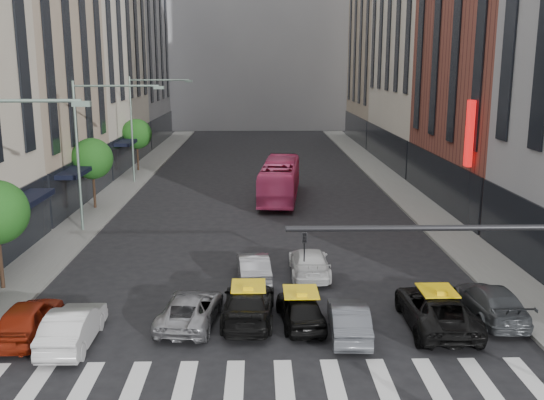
{
  "coord_description": "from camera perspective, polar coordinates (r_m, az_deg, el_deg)",
  "views": [
    {
      "loc": [
        -0.22,
        -16.25,
        9.94
      ],
      "look_at": [
        0.43,
        10.69,
        4.0
      ],
      "focal_mm": 40.0,
      "sensor_mm": 36.0,
      "label": 1
    }
  ],
  "objects": [
    {
      "name": "sidewalk_left",
      "position": [
        48.62,
        -14.76,
        0.3
      ],
      "size": [
        3.0,
        96.0,
        0.15
      ],
      "primitive_type": "cube",
      "color": "slate",
      "rests_on": "ground"
    },
    {
      "name": "sidewalk_right",
      "position": [
        48.72,
        12.57,
        0.44
      ],
      "size": [
        3.0,
        96.0,
        0.15
      ],
      "primitive_type": "cube",
      "color": "slate",
      "rests_on": "ground"
    },
    {
      "name": "building_left_b",
      "position": [
        47.37,
        -22.83,
        13.98
      ],
      "size": [
        8.0,
        16.0,
        24.0
      ],
      "primitive_type": "cube",
      "color": "tan",
      "rests_on": "ground"
    },
    {
      "name": "building_left_d",
      "position": [
        83.12,
        -13.53,
        15.58
      ],
      "size": [
        8.0,
        18.0,
        30.0
      ],
      "primitive_type": "cube",
      "color": "gray",
      "rests_on": "ground"
    },
    {
      "name": "building_right_b",
      "position": [
        46.65,
        21.08,
        15.39
      ],
      "size": [
        8.0,
        18.0,
        26.0
      ],
      "primitive_type": "cube",
      "color": "brown",
      "rests_on": "ground"
    },
    {
      "name": "building_right_d",
      "position": [
        83.16,
        10.95,
        15.01
      ],
      "size": [
        8.0,
        18.0,
        28.0
      ],
      "primitive_type": "cube",
      "color": "tan",
      "rests_on": "ground"
    },
    {
      "name": "building_far",
      "position": [
        101.57,
        -1.31,
        16.97
      ],
      "size": [
        30.0,
        10.0,
        36.0
      ],
      "primitive_type": "cube",
      "color": "gray",
      "rests_on": "ground"
    },
    {
      "name": "tree_mid",
      "position": [
        44.26,
        -16.57,
        3.74
      ],
      "size": [
        2.88,
        2.88,
        4.95
      ],
      "color": "black",
      "rests_on": "sidewalk_left"
    },
    {
      "name": "tree_far",
      "position": [
        59.72,
        -12.62,
        6.08
      ],
      "size": [
        2.88,
        2.88,
        4.95
      ],
      "color": "black",
      "rests_on": "sidewalk_left"
    },
    {
      "name": "streetlamp_mid",
      "position": [
        37.78,
        -16.53,
        5.78
      ],
      "size": [
        5.38,
        0.25,
        9.0
      ],
      "color": "gray",
      "rests_on": "sidewalk_left"
    },
    {
      "name": "streetlamp_far",
      "position": [
        53.32,
        -12.1,
        7.81
      ],
      "size": [
        5.38,
        0.25,
        9.0
      ],
      "color": "gray",
      "rests_on": "sidewalk_left"
    },
    {
      "name": "liberty_sign",
      "position": [
        38.65,
        18.1,
        5.97
      ],
      "size": [
        0.3,
        0.7,
        4.0
      ],
      "color": "red",
      "rests_on": "ground"
    },
    {
      "name": "car_red",
      "position": [
        24.83,
        -21.92,
        -10.32
      ],
      "size": [
        1.75,
        4.25,
        1.44
      ],
      "primitive_type": "imported",
      "rotation": [
        0.0,
        0.0,
        3.15
      ],
      "color": "maroon",
      "rests_on": "ground"
    },
    {
      "name": "car_white_front",
      "position": [
        23.64,
        -18.24,
        -11.23
      ],
      "size": [
        1.5,
        4.29,
        1.41
      ],
      "primitive_type": "imported",
      "rotation": [
        0.0,
        0.0,
        3.14
      ],
      "color": "#B9B9B9",
      "rests_on": "ground"
    },
    {
      "name": "car_silver",
      "position": [
        24.4,
        -7.7,
        -10.14
      ],
      "size": [
        2.59,
        4.7,
        1.25
      ],
      "primitive_type": "imported",
      "rotation": [
        0.0,
        0.0,
        3.02
      ],
      "color": "gray",
      "rests_on": "ground"
    },
    {
      "name": "taxi_left",
      "position": [
        24.48,
        -2.22,
        -9.71
      ],
      "size": [
        2.2,
        5.03,
        1.44
      ],
      "primitive_type": "imported",
      "rotation": [
        0.0,
        0.0,
        3.1
      ],
      "color": "black",
      "rests_on": "ground"
    },
    {
      "name": "taxi_center",
      "position": [
        24.14,
        2.71,
        -10.17
      ],
      "size": [
        1.97,
        4.07,
        1.34
      ],
      "primitive_type": "imported",
      "rotation": [
        0.0,
        0.0,
        3.24
      ],
      "color": "black",
      "rests_on": "ground"
    },
    {
      "name": "car_grey_mid",
      "position": [
        23.36,
        7.23,
        -11.09
      ],
      "size": [
        1.58,
        4.05,
        1.31
      ],
      "primitive_type": "imported",
      "rotation": [
        0.0,
        0.0,
        3.09
      ],
      "color": "#45474D",
      "rests_on": "ground"
    },
    {
      "name": "taxi_right",
      "position": [
        24.75,
        15.2,
        -9.86
      ],
      "size": [
        2.53,
        5.34,
        1.47
      ],
      "primitive_type": "imported",
      "rotation": [
        0.0,
        0.0,
        3.12
      ],
      "color": "black",
      "rests_on": "ground"
    },
    {
      "name": "car_grey_curb",
      "position": [
        26.23,
        19.88,
        -9.0
      ],
      "size": [
        1.93,
        4.75,
        1.38
      ],
      "primitive_type": "imported",
      "rotation": [
        0.0,
        0.0,
        3.14
      ],
      "color": "#3B3E42",
      "rests_on": "ground"
    },
    {
      "name": "car_row2_left",
      "position": [
        28.88,
        -1.78,
        -6.31
      ],
      "size": [
        1.77,
        4.15,
        1.33
      ],
      "primitive_type": "imported",
      "rotation": [
        0.0,
        0.0,
        3.23
      ],
      "color": "#949499",
      "rests_on": "ground"
    },
    {
      "name": "car_row2_right",
      "position": [
        29.59,
        3.53,
        -5.87
      ],
      "size": [
        1.87,
        4.57,
        1.32
      ],
      "primitive_type": "imported",
      "rotation": [
        0.0,
        0.0,
        3.14
      ],
      "color": "silver",
      "rests_on": "ground"
    },
    {
      "name": "bus",
      "position": [
        46.15,
        0.75,
        1.9
      ],
      "size": [
        3.63,
        11.04,
        3.02
      ],
      "primitive_type": "imported",
      "rotation": [
        0.0,
        0.0,
        3.04
      ],
      "color": "#EB4582",
      "rests_on": "ground"
    }
  ]
}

